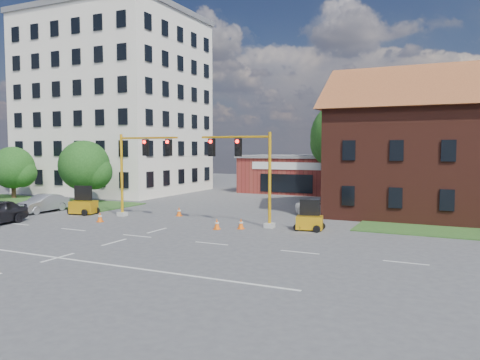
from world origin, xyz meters
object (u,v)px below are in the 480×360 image
(pickup_white, at_px, (328,207))
(trailer_west, at_px, (83,206))
(signal_mast_west, at_px, (139,165))
(trailer_east, at_px, (310,221))
(signal_mast_east, at_px, (247,167))

(pickup_white, bearing_deg, trailer_west, 116.87)
(signal_mast_west, distance_m, pickup_white, 14.57)
(trailer_east, bearing_deg, trailer_west, 170.85)
(signal_mast_west, relative_size, pickup_white, 1.28)
(signal_mast_west, distance_m, trailer_west, 6.00)
(pickup_white, bearing_deg, signal_mast_east, 155.14)
(trailer_east, bearing_deg, signal_mast_east, 170.84)
(signal_mast_east, relative_size, trailer_west, 2.91)
(trailer_west, distance_m, pickup_white, 18.95)
(trailer_east, bearing_deg, signal_mast_west, 169.37)
(trailer_west, relative_size, pickup_white, 0.44)
(signal_mast_west, relative_size, signal_mast_east, 1.00)
(signal_mast_east, xyz_separation_m, pickup_white, (3.77, 6.78, -3.24))
(trailer_west, height_order, pickup_white, trailer_west)
(signal_mast_east, bearing_deg, pickup_white, 60.94)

